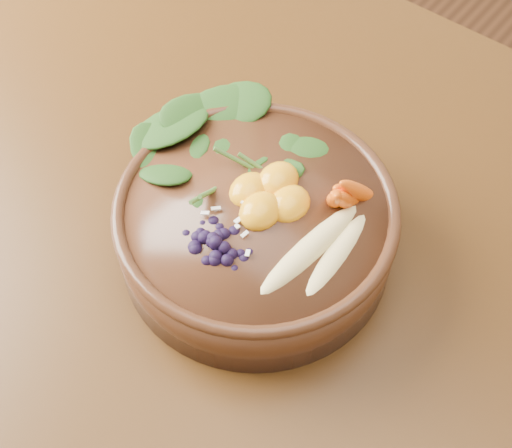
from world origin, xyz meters
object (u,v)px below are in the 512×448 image
object	(u,v)px
mandarin_cluster	(270,188)
banana_halves	(324,243)
carrot_cluster	(349,163)
stoneware_bowl	(256,229)
dining_table	(395,335)
blueberry_pile	(216,234)
kale_heap	(262,137)

from	to	relation	value
mandarin_cluster	banana_halves	bearing A→B (deg)	-13.13
carrot_cluster	mandarin_cluster	bearing A→B (deg)	-129.81
stoneware_bowl	banana_halves	bearing A→B (deg)	-0.64
dining_table	blueberry_pile	xyz separation A→B (m)	(-0.17, -0.12, 0.20)
dining_table	stoneware_bowl	world-z (taller)	stoneware_bowl
dining_table	kale_heap	xyz separation A→B (m)	(-0.22, 0.01, 0.20)
stoneware_bowl	carrot_cluster	world-z (taller)	carrot_cluster
dining_table	banana_halves	size ratio (longest dim) A/B	9.18
kale_heap	blueberry_pile	bearing A→B (deg)	-71.58
stoneware_bowl	carrot_cluster	size ratio (longest dim) A/B	3.62
banana_halves	dining_table	bearing A→B (deg)	37.21
carrot_cluster	mandarin_cluster	size ratio (longest dim) A/B	0.87
carrot_cluster	banana_halves	size ratio (longest dim) A/B	0.49
banana_halves	mandarin_cluster	world-z (taller)	mandarin_cluster
stoneware_bowl	kale_heap	size ratio (longest dim) A/B	1.53
mandarin_cluster	blueberry_pile	distance (m)	0.08
stoneware_bowl	kale_heap	xyz separation A→B (m)	(-0.04, 0.07, 0.07)
stoneware_bowl	dining_table	bearing A→B (deg)	17.71
stoneware_bowl	blueberry_pile	world-z (taller)	blueberry_pile
kale_heap	carrot_cluster	xyz separation A→B (m)	(0.11, 0.01, 0.02)
blueberry_pile	kale_heap	bearing A→B (deg)	108.42
kale_heap	banana_halves	xyz separation A→B (m)	(0.13, -0.07, -0.01)
carrot_cluster	banana_halves	distance (m)	0.09
dining_table	carrot_cluster	distance (m)	0.25
carrot_cluster	banana_halves	xyz separation A→B (m)	(0.03, -0.08, -0.03)
kale_heap	stoneware_bowl	bearing A→B (deg)	-56.52
stoneware_bowl	mandarin_cluster	world-z (taller)	mandarin_cluster
banana_halves	kale_heap	bearing A→B (deg)	156.45
banana_halves	stoneware_bowl	bearing A→B (deg)	-177.26
kale_heap	mandarin_cluster	size ratio (longest dim) A/B	2.07
dining_table	banana_halves	xyz separation A→B (m)	(-0.08, -0.06, 0.19)
dining_table	banana_halves	world-z (taller)	banana_halves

